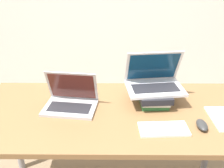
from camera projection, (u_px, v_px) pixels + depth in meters
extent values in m
cube|color=brown|center=(112.00, 113.00, 1.56)|extent=(1.63, 0.76, 0.03)
cylinder|color=gray|center=(15.00, 132.00, 2.02)|extent=(0.05, 0.05, 0.72)
cylinder|color=gray|center=(211.00, 133.00, 2.01)|extent=(0.05, 0.05, 0.72)
cube|color=#B2B2B7|center=(70.00, 108.00, 1.57)|extent=(0.33, 0.25, 0.02)
cube|color=#232328|center=(69.00, 107.00, 1.56)|extent=(0.26, 0.14, 0.00)
cube|color=#B2B2B7|center=(72.00, 86.00, 1.59)|extent=(0.32, 0.12, 0.21)
cube|color=#4C1E19|center=(72.00, 86.00, 1.59)|extent=(0.28, 0.10, 0.18)
cube|color=#33753D|center=(152.00, 99.00, 1.66)|extent=(0.18, 0.25, 0.03)
cube|color=white|center=(154.00, 96.00, 1.64)|extent=(0.17, 0.24, 0.02)
cube|color=black|center=(153.00, 93.00, 1.62)|extent=(0.21, 0.28, 0.04)
cube|color=silver|center=(155.00, 88.00, 1.61)|extent=(0.37, 0.28, 0.02)
cube|color=#232328|center=(155.00, 88.00, 1.60)|extent=(0.29, 0.16, 0.00)
cube|color=silver|center=(153.00, 66.00, 1.62)|extent=(0.35, 0.15, 0.22)
cube|color=#0A2D4C|center=(153.00, 67.00, 1.62)|extent=(0.32, 0.13, 0.19)
cube|color=white|center=(164.00, 129.00, 1.38)|extent=(0.27, 0.14, 0.01)
cube|color=silver|center=(164.00, 128.00, 1.38)|extent=(0.24, 0.12, 0.00)
ellipsoid|color=#2D2D2D|center=(202.00, 125.00, 1.40)|extent=(0.06, 0.11, 0.03)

